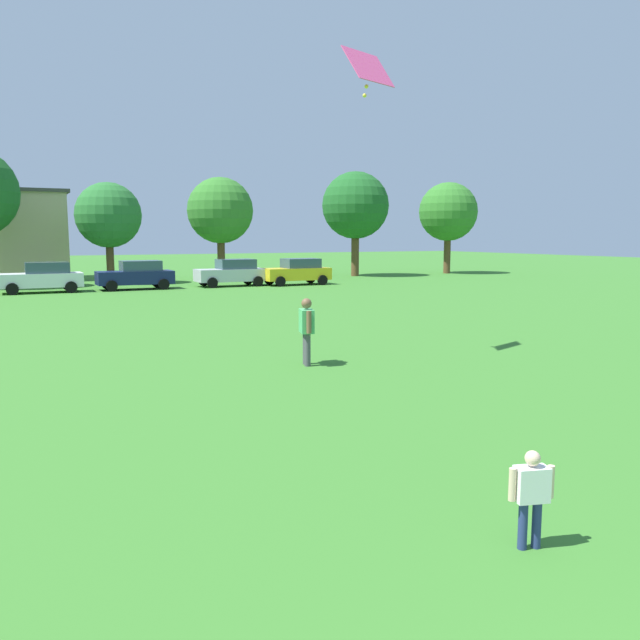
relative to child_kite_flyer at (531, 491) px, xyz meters
name	(u,v)px	position (x,y,z in m)	size (l,w,h in m)	color
ground_plane	(91,306)	(-1.15, 25.40, -0.60)	(160.00, 160.00, 0.00)	#387528
child_kite_flyer	(531,491)	(0.00, 0.00, 0.00)	(0.47, 0.27, 1.01)	navy
adult_bystander	(307,326)	(1.90, 9.30, 0.37)	(0.43, 0.75, 1.63)	#4C4C51
kite	(368,69)	(3.76, 9.65, 6.60)	(1.50, 1.05, 1.17)	#F24C8C
parked_car_white_1	(42,277)	(-2.66, 33.88, 0.25)	(4.30, 2.02, 1.68)	white
parked_car_navy_2	(136,275)	(2.39, 33.80, 0.25)	(4.30, 2.02, 1.68)	#141E4C
parked_car_silver_3	(232,272)	(8.20, 33.66, 0.25)	(4.30, 2.02, 1.68)	silver
parked_car_yellow_4	(297,271)	(12.31, 32.88, 0.25)	(4.30, 2.02, 1.68)	yellow
tree_center_left	(108,215)	(1.71, 39.04, 3.83)	(4.21, 4.21, 6.56)	brown
tree_center_right	(220,211)	(9.36, 39.45, 4.27)	(4.63, 4.63, 7.22)	brown
tree_right	(355,206)	(20.12, 39.18, 4.83)	(5.17, 5.17, 8.05)	brown
tree_far_right	(448,212)	(28.77, 38.85, 4.48)	(4.83, 4.83, 7.52)	brown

